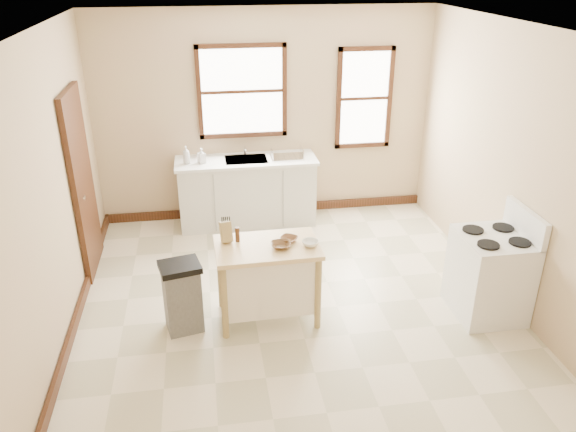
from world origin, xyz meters
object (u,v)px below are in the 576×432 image
(knife_block, at_px, (226,232))
(soap_bottle_a, at_px, (186,155))
(bowl_c, at_px, (310,243))
(trash_bin, at_px, (182,297))
(pepper_grinder, at_px, (237,234))
(gas_stove, at_px, (491,264))
(kitchen_island, at_px, (268,282))
(soap_bottle_b, at_px, (201,156))
(bowl_b, at_px, (289,239))
(bowl_a, at_px, (281,245))
(dish_rack, at_px, (287,154))

(knife_block, bearing_deg, soap_bottle_a, 86.27)
(knife_block, height_order, bowl_c, knife_block)
(soap_bottle_a, distance_m, trash_bin, 2.37)
(pepper_grinder, relative_size, gas_stove, 0.13)
(soap_bottle_a, relative_size, kitchen_island, 0.23)
(kitchen_island, bearing_deg, soap_bottle_b, 103.44)
(knife_block, height_order, pepper_grinder, knife_block)
(knife_block, relative_size, bowl_c, 1.25)
(soap_bottle_a, bearing_deg, bowl_b, -69.19)
(bowl_c, bearing_deg, kitchen_island, 170.04)
(knife_block, bearing_deg, bowl_a, -36.18)
(dish_rack, xyz_separation_m, bowl_a, (-0.42, -2.30, -0.13))
(knife_block, height_order, gas_stove, gas_stove)
(soap_bottle_b, relative_size, bowl_b, 1.18)
(kitchen_island, distance_m, bowl_a, 0.46)
(pepper_grinder, height_order, bowl_b, pepper_grinder)
(kitchen_island, height_order, bowl_c, bowl_c)
(pepper_grinder, bearing_deg, soap_bottle_a, 103.40)
(bowl_b, height_order, bowl_c, bowl_c)
(knife_block, relative_size, pepper_grinder, 1.33)
(trash_bin, bearing_deg, pepper_grinder, 7.03)
(pepper_grinder, height_order, gas_stove, gas_stove)
(knife_block, bearing_deg, bowl_b, -22.06)
(soap_bottle_b, bearing_deg, bowl_a, -96.36)
(soap_bottle_b, relative_size, pepper_grinder, 1.31)
(kitchen_island, bearing_deg, knife_block, 159.08)
(pepper_grinder, height_order, trash_bin, pepper_grinder)
(gas_stove, bearing_deg, bowl_a, 174.63)
(gas_stove, bearing_deg, soap_bottle_a, 140.47)
(trash_bin, height_order, gas_stove, gas_stove)
(soap_bottle_a, bearing_deg, knife_block, -83.41)
(bowl_a, relative_size, gas_stove, 0.17)
(soap_bottle_b, distance_m, pepper_grinder, 2.10)
(trash_bin, bearing_deg, gas_stove, -16.01)
(pepper_grinder, xyz_separation_m, gas_stove, (2.49, -0.39, -0.33))
(soap_bottle_a, relative_size, soap_bottle_b, 1.20)
(soap_bottle_b, bearing_deg, soap_bottle_a, 155.74)
(soap_bottle_a, height_order, bowl_c, soap_bottle_a)
(gas_stove, bearing_deg, bowl_c, 173.94)
(knife_block, distance_m, gas_stove, 2.66)
(kitchen_island, bearing_deg, trash_bin, -176.17)
(dish_rack, xyz_separation_m, gas_stove, (1.68, -2.50, -0.40))
(kitchen_island, xyz_separation_m, gas_stove, (2.22, -0.26, 0.16))
(soap_bottle_b, xyz_separation_m, gas_stove, (2.80, -2.46, -0.45))
(knife_block, bearing_deg, trash_bin, -169.44)
(pepper_grinder, relative_size, bowl_c, 0.93)
(bowl_b, bearing_deg, dish_rack, 81.63)
(soap_bottle_b, distance_m, bowl_a, 2.38)
(bowl_b, height_order, gas_stove, gas_stove)
(soap_bottle_b, bearing_deg, bowl_c, -90.06)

